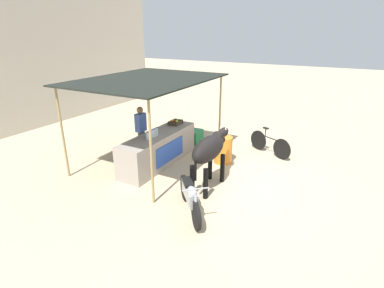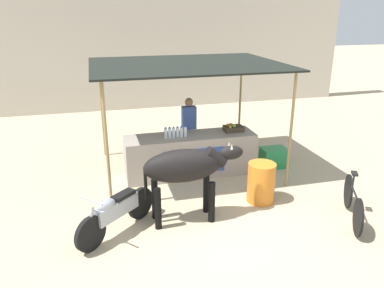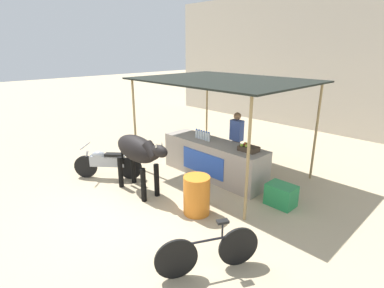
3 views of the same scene
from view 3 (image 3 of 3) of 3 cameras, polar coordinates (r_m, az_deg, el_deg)
name	(u,v)px [view 3 (image 3 of 3)]	position (r m, az deg, el deg)	size (l,w,h in m)	color
ground_plane	(146,204)	(6.82, -8.80, -11.22)	(60.00, 60.00, 0.00)	tan
building_wall_far	(330,62)	(13.20, 24.79, 13.98)	(16.00, 0.50, 5.50)	beige
stall_counter	(213,159)	(7.94, 4.04, -2.89)	(3.00, 0.82, 0.96)	#9E9389
stall_awning	(223,83)	(7.70, 5.91, 11.47)	(4.20, 3.20, 2.54)	black
water_bottle_row	(203,135)	(7.94, 2.03, 1.69)	(0.52, 0.07, 0.25)	silver
fruit_crate	(248,148)	(7.18, 10.67, -0.78)	(0.44, 0.32, 0.18)	#3F3326
vendor_behind_counter	(236,141)	(8.27, 8.42, 0.53)	(0.34, 0.22, 1.65)	#383842
cooler_box	(281,195)	(6.87, 16.60, -9.31)	(0.60, 0.44, 0.48)	#268C4C
water_barrel	(197,195)	(6.22, 0.89, -9.71)	(0.55, 0.55, 0.82)	orange
cow	(138,151)	(6.96, -10.24, -1.35)	(1.82, 0.54, 1.44)	black
motorcycle_parked	(107,163)	(8.13, -15.93, -3.44)	(1.40, 1.26, 0.90)	black
bicycle_leaning	(209,252)	(4.82, 3.18, -19.77)	(0.79, 1.50, 0.85)	black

